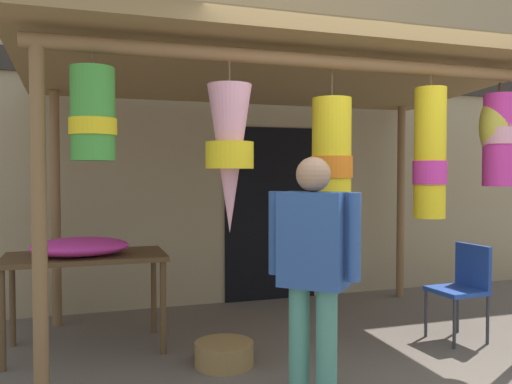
% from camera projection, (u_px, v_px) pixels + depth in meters
% --- Properties ---
extents(ground_plane, '(30.00, 30.00, 0.00)m').
position_uv_depth(ground_plane, '(374.00, 380.00, 3.74)').
color(ground_plane, '#60564C').
extents(shop_facade, '(10.26, 0.29, 4.21)m').
position_uv_depth(shop_facade, '(257.00, 119.00, 6.17)').
color(shop_facade, '#9E8966').
rests_on(shop_facade, ground_plane).
extents(market_stall_canopy, '(4.33, 2.50, 2.51)m').
position_uv_depth(market_stall_canopy, '(293.00, 91.00, 4.47)').
color(market_stall_canopy, brown).
rests_on(market_stall_canopy, ground_plane).
extents(display_table, '(1.29, 0.70, 0.80)m').
position_uv_depth(display_table, '(86.00, 265.00, 4.36)').
color(display_table, brown).
rests_on(display_table, ground_plane).
extents(flower_heap_on_table, '(0.78, 0.54, 0.15)m').
position_uv_depth(flower_heap_on_table, '(82.00, 247.00, 4.28)').
color(flower_heap_on_table, '#D13399').
rests_on(flower_heap_on_table, display_table).
extents(folding_chair, '(0.42, 0.42, 0.84)m').
position_uv_depth(folding_chair, '(463.00, 283.00, 4.65)').
color(folding_chair, '#2347A8').
rests_on(folding_chair, ground_plane).
extents(wicker_basket_by_table, '(0.45, 0.45, 0.18)m').
position_uv_depth(wicker_basket_by_table, '(224.00, 354.00, 4.03)').
color(wicker_basket_by_table, olive).
rests_on(wicker_basket_by_table, ground_plane).
extents(vendor_in_orange, '(0.44, 0.45, 1.57)m').
position_uv_depth(vendor_in_orange, '(313.00, 263.00, 3.22)').
color(vendor_in_orange, '#4C8E7A').
rests_on(vendor_in_orange, ground_plane).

